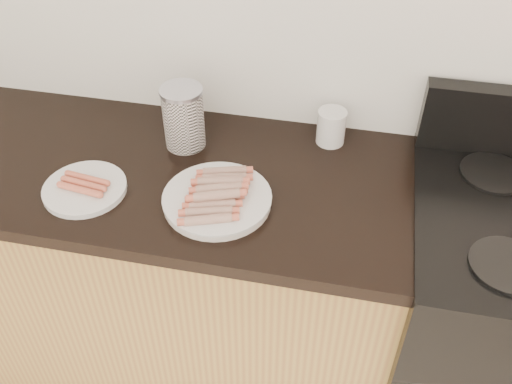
% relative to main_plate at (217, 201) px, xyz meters
% --- Properties ---
extents(cabinet_base, '(2.20, 0.59, 0.86)m').
position_rel_main_plate_xyz_m(cabinet_base, '(-0.59, 0.10, -0.48)').
color(cabinet_base, olive).
rests_on(cabinet_base, floor).
extents(counter_slab, '(2.20, 0.62, 0.04)m').
position_rel_main_plate_xyz_m(counter_slab, '(-0.59, 0.10, -0.03)').
color(counter_slab, black).
rests_on(counter_slab, cabinet_base).
extents(burner_near_left, '(0.18, 0.18, 0.01)m').
position_rel_main_plate_xyz_m(burner_near_left, '(0.72, -0.08, 0.01)').
color(burner_near_left, black).
rests_on(burner_near_left, stove).
extents(burner_far_left, '(0.18, 0.18, 0.01)m').
position_rel_main_plate_xyz_m(burner_far_left, '(0.72, 0.26, 0.01)').
color(burner_far_left, black).
rests_on(burner_far_left, stove).
extents(main_plate, '(0.32, 0.32, 0.02)m').
position_rel_main_plate_xyz_m(main_plate, '(0.00, 0.00, 0.00)').
color(main_plate, white).
rests_on(main_plate, counter_slab).
extents(side_plate, '(0.27, 0.27, 0.02)m').
position_rel_main_plate_xyz_m(side_plate, '(-0.36, -0.03, -0.00)').
color(side_plate, white).
rests_on(side_plate, counter_slab).
extents(hotdog_pile, '(0.12, 0.25, 0.05)m').
position_rel_main_plate_xyz_m(hotdog_pile, '(0.00, 0.00, 0.03)').
color(hotdog_pile, maroon).
rests_on(hotdog_pile, main_plate).
extents(plain_sausages, '(0.12, 0.08, 0.02)m').
position_rel_main_plate_xyz_m(plain_sausages, '(-0.36, -0.03, 0.02)').
color(plain_sausages, '#B66545').
rests_on(plain_sausages, side_plate).
extents(canister, '(0.12, 0.12, 0.19)m').
position_rel_main_plate_xyz_m(canister, '(-0.16, 0.23, 0.08)').
color(canister, white).
rests_on(canister, counter_slab).
extents(mug, '(0.11, 0.11, 0.11)m').
position_rel_main_plate_xyz_m(mug, '(0.26, 0.33, 0.04)').
color(mug, white).
rests_on(mug, counter_slab).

